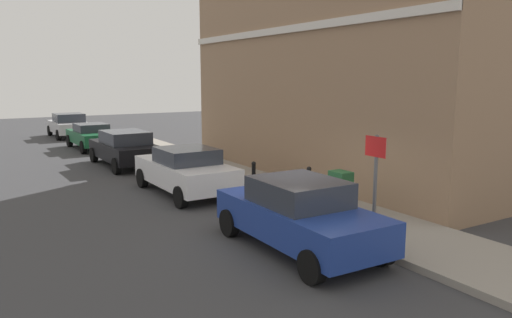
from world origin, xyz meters
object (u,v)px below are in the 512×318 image
car_blue (299,214)px  bollard_near_cabinet (309,183)px  bollard_far_kerb (254,177)px  car_white (186,170)px  car_black (125,148)px  car_green (91,136)px  street_sign (375,171)px  car_silver (69,125)px  utility_cabinet (340,195)px

car_blue → bollard_near_cabinet: 3.50m
bollard_far_kerb → car_blue: bearing=-108.5°
bollard_near_cabinet → bollard_far_kerb: bearing=119.9°
car_white → car_black: size_ratio=0.98×
car_green → street_sign: size_ratio=1.77×
car_silver → street_sign: bearing=-176.5°
bollard_near_cabinet → bollard_far_kerb: (-0.89, 1.54, 0.00)m
car_white → utility_cabinet: (2.18, -4.87, -0.08)m
car_black → bollard_near_cabinet: size_ratio=4.24×
car_blue → car_silver: (-0.15, 23.76, -0.03)m
car_green → bollard_far_kerb: bearing=-174.8°
car_silver → street_sign: street_sign is taller
car_blue → bollard_near_cabinet: bearing=-40.3°
car_white → car_green: 11.73m
car_white → bollard_near_cabinet: size_ratio=4.15×
car_blue → bollard_far_kerb: car_blue is taller
car_silver → bollard_near_cabinet: size_ratio=3.90×
car_silver → car_black: bearing=179.4°
utility_cabinet → bollard_far_kerb: 3.10m
car_green → car_silver: 5.97m
utility_cabinet → bollard_far_kerb: bearing=104.7°
car_black → street_sign: size_ratio=1.92×
car_black → car_silver: (0.02, 11.78, -0.01)m
car_blue → bollard_near_cabinet: car_blue is taller
bollard_near_cabinet → bollard_far_kerb: size_ratio=1.00×
car_white → car_black: (-0.18, 5.91, 0.01)m
car_black → car_silver: size_ratio=1.09×
street_sign → car_white: bearing=103.0°
car_white → car_silver: 17.69m
car_blue → bollard_near_cabinet: size_ratio=4.11×
bollard_far_kerb → bollard_near_cabinet: bearing=-60.1°
bollard_far_kerb → street_sign: bearing=-88.2°
car_green → bollard_far_kerb: car_green is taller
car_white → car_silver: bearing=-0.4°
car_black → street_sign: bearing=-173.4°
car_white → car_green: (-0.19, 11.72, -0.07)m
car_black → car_green: size_ratio=1.08×
bollard_near_cabinet → bollard_far_kerb: same height
car_silver → car_white: bearing=-180.0°
bollard_near_cabinet → street_sign: 3.50m
car_silver → street_sign: (1.71, -24.39, 0.91)m
car_silver → bollard_near_cabinet: 21.25m
car_blue → car_green: 17.79m
car_green → bollard_far_kerb: size_ratio=3.92×
car_green → bollard_near_cabinet: car_green is taller
utility_cabinet → bollard_near_cabinet: utility_cabinet is taller
car_white → utility_cabinet: bearing=-156.9°
car_black → bollard_near_cabinet: car_black is taller
car_black → bollard_far_kerb: bearing=-169.8°
car_white → bollard_far_kerb: bearing=-144.4°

